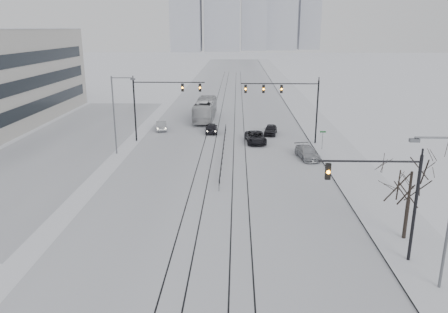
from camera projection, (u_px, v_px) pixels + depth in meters
road at (228, 109)px, 79.57m from camera, size 22.00×260.00×0.02m
sidewalk_east at (303, 109)px, 79.16m from camera, size 5.00×260.00×0.16m
curb at (289, 109)px, 79.24m from camera, size 0.10×260.00×0.12m
parking_strip at (69, 142)px, 56.17m from camera, size 14.00×60.00×0.03m
tram_rails at (225, 134)px, 60.39m from camera, size 5.30×180.00×0.01m
skyline at (243, 1)px, 275.54m from camera, size 96.00×48.00×72.00m
traffic_mast_near at (390, 194)px, 26.20m from camera, size 6.10×0.37×7.00m
traffic_mast_ne at (290, 99)px, 53.73m from camera, size 9.60×0.37×8.00m
traffic_mast_nw at (157, 98)px, 55.22m from camera, size 9.10×0.37×8.00m
street_light_east at (446, 204)px, 23.09m from camera, size 2.73×0.25×9.00m
street_light_west at (116, 110)px, 49.68m from camera, size 2.73×0.25×9.00m
bare_tree at (411, 179)px, 29.03m from camera, size 4.40×4.40×6.10m
median_fence at (223, 150)px, 50.66m from camera, size 0.06×24.00×1.00m
street_sign at (323, 138)px, 51.94m from camera, size 0.70×0.06×2.40m
sedan_sb_inner at (211, 128)px, 61.06m from camera, size 1.88×4.21×1.41m
sedan_sb_outer at (161, 125)px, 62.66m from camera, size 2.16×4.30×1.35m
sedan_nb_front at (256, 137)px, 55.68m from camera, size 2.81×5.32×1.43m
sedan_nb_right at (307, 153)px, 48.96m from camera, size 2.67×4.93×1.36m
sedan_nb_far at (271, 130)px, 60.02m from camera, size 2.22×4.21×1.37m
box_truck at (205, 110)px, 69.39m from camera, size 3.12×11.89×3.29m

